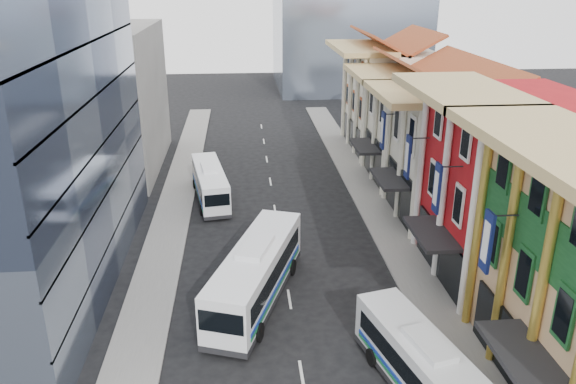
{
  "coord_description": "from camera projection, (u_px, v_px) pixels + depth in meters",
  "views": [
    {
      "loc": [
        -2.61,
        -14.54,
        18.58
      ],
      "look_at": [
        0.51,
        22.06,
        4.3
      ],
      "focal_mm": 35.0,
      "sensor_mm": 36.0,
      "label": 1
    }
  ],
  "objects": [
    {
      "name": "sidewalk_right",
      "position": [
        395.0,
        242.0,
        41.52
      ],
      "size": [
        3.0,
        90.0,
        0.15
      ],
      "primitive_type": "cube",
      "color": "slate",
      "rests_on": "ground"
    },
    {
      "name": "sidewalk_left",
      "position": [
        163.0,
        251.0,
        40.17
      ],
      "size": [
        3.0,
        90.0,
        0.15
      ],
      "primitive_type": "cube",
      "color": "slate",
      "rests_on": "ground"
    },
    {
      "name": "shophouse_red",
      "position": [
        509.0,
        189.0,
        35.16
      ],
      "size": [
        8.0,
        10.0,
        12.0
      ],
      "primitive_type": "cube",
      "color": "#AB1316",
      "rests_on": "ground"
    },
    {
      "name": "shophouse_cream_near",
      "position": [
        453.0,
        158.0,
        44.35
      ],
      "size": [
        8.0,
        9.0,
        10.0
      ],
      "primitive_type": "cube",
      "color": "silver",
      "rests_on": "ground"
    },
    {
      "name": "shophouse_cream_mid",
      "position": [
        419.0,
        129.0,
        52.71
      ],
      "size": [
        8.0,
        9.0,
        10.0
      ],
      "primitive_type": "cube",
      "color": "silver",
      "rests_on": "ground"
    },
    {
      "name": "shophouse_cream_far",
      "position": [
        391.0,
        100.0,
        62.28
      ],
      "size": [
        8.0,
        12.0,
        11.0
      ],
      "primitive_type": "cube",
      "color": "silver",
      "rests_on": "ground"
    },
    {
      "name": "office_block_far",
      "position": [
        105.0,
        99.0,
        55.64
      ],
      "size": [
        10.0,
        18.0,
        14.0
      ],
      "primitive_type": "cube",
      "color": "gray",
      "rests_on": "ground"
    },
    {
      "name": "bus_left_near",
      "position": [
        256.0,
        272.0,
        33.62
      ],
      "size": [
        6.55,
        12.16,
        3.82
      ],
      "primitive_type": null,
      "rotation": [
        0.0,
        0.0,
        -0.34
      ],
      "color": "white",
      "rests_on": "ground"
    },
    {
      "name": "bus_left_far",
      "position": [
        210.0,
        183.0,
        48.97
      ],
      "size": [
        3.88,
        10.17,
        3.18
      ],
      "primitive_type": null,
      "rotation": [
        0.0,
        0.0,
        0.16
      ],
      "color": "white",
      "rests_on": "ground"
    },
    {
      "name": "bus_right",
      "position": [
        426.0,
        371.0,
        25.68
      ],
      "size": [
        4.82,
        10.5,
        3.28
      ],
      "primitive_type": null,
      "rotation": [
        0.0,
        0.0,
        0.25
      ],
      "color": "silver",
      "rests_on": "ground"
    }
  ]
}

